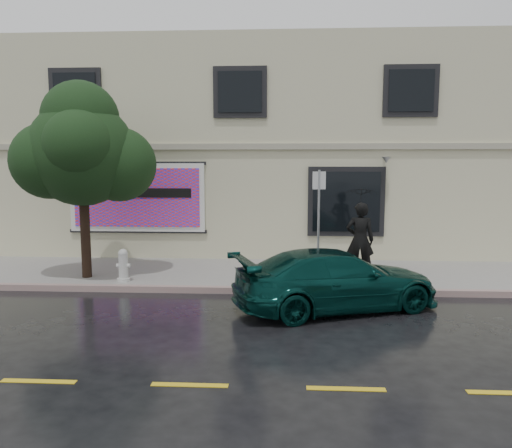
# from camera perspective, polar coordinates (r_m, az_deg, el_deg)

# --- Properties ---
(ground) EXTENTS (90.00, 90.00, 0.00)m
(ground) POSITION_cam_1_polar(r_m,az_deg,el_deg) (10.72, -4.06, -9.96)
(ground) COLOR black
(ground) RESTS_ON ground
(sidewalk) EXTENTS (20.00, 3.50, 0.15)m
(sidewalk) POSITION_cam_1_polar(r_m,az_deg,el_deg) (13.83, -2.37, -5.71)
(sidewalk) COLOR gray
(sidewalk) RESTS_ON ground
(curb) EXTENTS (20.00, 0.18, 0.16)m
(curb) POSITION_cam_1_polar(r_m,az_deg,el_deg) (12.14, -3.17, -7.55)
(curb) COLOR gray
(curb) RESTS_ON ground
(road_marking) EXTENTS (19.00, 0.12, 0.01)m
(road_marking) POSITION_cam_1_polar(r_m,az_deg,el_deg) (7.49, -7.59, -17.77)
(road_marking) COLOR gold
(road_marking) RESTS_ON ground
(building) EXTENTS (20.00, 8.12, 7.00)m
(building) POSITION_cam_1_polar(r_m,az_deg,el_deg) (19.21, -0.75, 8.19)
(building) COLOR beige
(building) RESTS_ON ground
(billboard) EXTENTS (4.30, 0.16, 2.20)m
(billboard) POSITION_cam_1_polar(r_m,az_deg,el_deg) (15.78, -13.47, 2.97)
(billboard) COLOR white
(billboard) RESTS_ON ground
(car) EXTENTS (4.83, 3.38, 1.29)m
(car) POSITION_cam_1_polar(r_m,az_deg,el_deg) (10.84, 9.17, -6.31)
(car) COLOR #08342F
(car) RESTS_ON ground
(pedestrian) EXTENTS (0.76, 0.54, 1.97)m
(pedestrian) POSITION_cam_1_polar(r_m,az_deg,el_deg) (13.19, 11.80, -1.80)
(pedestrian) COLOR black
(pedestrian) RESTS_ON sidewalk
(umbrella) EXTENTS (0.95, 0.95, 0.68)m
(umbrella) POSITION_cam_1_polar(r_m,az_deg,el_deg) (13.05, 11.95, 3.94)
(umbrella) COLOR black
(umbrella) RESTS_ON pedestrian
(street_tree) EXTENTS (2.68, 2.68, 4.55)m
(street_tree) POSITION_cam_1_polar(r_m,az_deg,el_deg) (13.54, -19.27, 7.57)
(street_tree) COLOR black
(street_tree) RESTS_ON sidewalk
(fire_hydrant) EXTENTS (0.34, 0.32, 0.83)m
(fire_hydrant) POSITION_cam_1_polar(r_m,az_deg,el_deg) (13.01, -14.93, -4.61)
(fire_hydrant) COLOR beige
(fire_hydrant) RESTS_ON sidewalk
(sign_pole) EXTENTS (0.34, 0.10, 2.79)m
(sign_pole) POSITION_cam_1_polar(r_m,az_deg,el_deg) (12.86, 7.17, 1.12)
(sign_pole) COLOR #92969A
(sign_pole) RESTS_ON sidewalk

